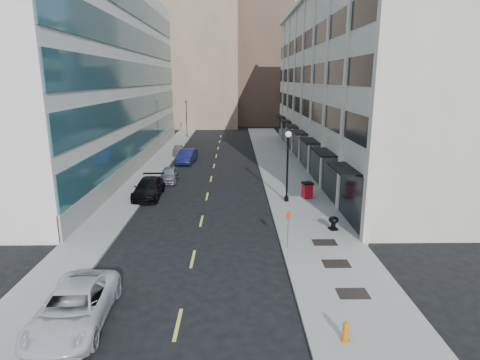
{
  "coord_description": "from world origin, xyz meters",
  "views": [
    {
      "loc": [
        2.28,
        -18.14,
        9.54
      ],
      "look_at": [
        2.67,
        8.32,
        2.84
      ],
      "focal_mm": 30.0,
      "sensor_mm": 36.0,
      "label": 1
    }
  ],
  "objects_px": {
    "car_white_van": "(74,308)",
    "trash_bin": "(307,190)",
    "sign_post": "(288,224)",
    "car_silver_sedan": "(169,175)",
    "fire_hydrant": "(346,331)",
    "car_blue_sedan": "(187,156)",
    "car_grey_sedan": "(179,150)",
    "lamppost": "(288,160)",
    "urn_planter": "(333,222)",
    "car_black_pickup": "(149,188)",
    "traffic_signal": "(186,103)"
  },
  "relations": [
    {
      "from": "car_grey_sedan",
      "to": "fire_hydrant",
      "type": "bearing_deg",
      "value": -80.97
    },
    {
      "from": "traffic_signal",
      "to": "fire_hydrant",
      "type": "relative_size",
      "value": 8.47
    },
    {
      "from": "trash_bin",
      "to": "sign_post",
      "type": "distance_m",
      "value": 10.39
    },
    {
      "from": "car_black_pickup",
      "to": "car_grey_sedan",
      "type": "bearing_deg",
      "value": 89.03
    },
    {
      "from": "car_black_pickup",
      "to": "car_silver_sedan",
      "type": "relative_size",
      "value": 1.31
    },
    {
      "from": "car_silver_sedan",
      "to": "fire_hydrant",
      "type": "height_order",
      "value": "car_silver_sedan"
    },
    {
      "from": "car_white_van",
      "to": "fire_hydrant",
      "type": "relative_size",
      "value": 6.81
    },
    {
      "from": "fire_hydrant",
      "to": "urn_planter",
      "type": "distance_m",
      "value": 11.42
    },
    {
      "from": "car_black_pickup",
      "to": "car_grey_sedan",
      "type": "distance_m",
      "value": 18.54
    },
    {
      "from": "car_blue_sedan",
      "to": "car_white_van",
      "type": "bearing_deg",
      "value": -85.14
    },
    {
      "from": "car_white_van",
      "to": "car_silver_sedan",
      "type": "xyz_separation_m",
      "value": [
        0.13,
        22.99,
        -0.09
      ]
    },
    {
      "from": "traffic_signal",
      "to": "fire_hydrant",
      "type": "height_order",
      "value": "traffic_signal"
    },
    {
      "from": "car_blue_sedan",
      "to": "sign_post",
      "type": "height_order",
      "value": "sign_post"
    },
    {
      "from": "fire_hydrant",
      "to": "sign_post",
      "type": "relative_size",
      "value": 0.36
    },
    {
      "from": "traffic_signal",
      "to": "sign_post",
      "type": "distance_m",
      "value": 46.47
    },
    {
      "from": "traffic_signal",
      "to": "urn_planter",
      "type": "relative_size",
      "value": 7.85
    },
    {
      "from": "fire_hydrant",
      "to": "lamppost",
      "type": "distance_m",
      "value": 17.69
    },
    {
      "from": "car_blue_sedan",
      "to": "car_grey_sedan",
      "type": "relative_size",
      "value": 1.24
    },
    {
      "from": "car_white_van",
      "to": "car_blue_sedan",
      "type": "height_order",
      "value": "car_blue_sedan"
    },
    {
      "from": "fire_hydrant",
      "to": "lamppost",
      "type": "xyz_separation_m",
      "value": [
        0.05,
        17.45,
        2.92
      ]
    },
    {
      "from": "car_black_pickup",
      "to": "urn_planter",
      "type": "relative_size",
      "value": 5.95
    },
    {
      "from": "car_grey_sedan",
      "to": "trash_bin",
      "type": "relative_size",
      "value": 2.99
    },
    {
      "from": "car_silver_sedan",
      "to": "sign_post",
      "type": "relative_size",
      "value": 1.76
    },
    {
      "from": "car_grey_sedan",
      "to": "urn_planter",
      "type": "height_order",
      "value": "car_grey_sedan"
    },
    {
      "from": "car_blue_sedan",
      "to": "car_grey_sedan",
      "type": "xyz_separation_m",
      "value": [
        -1.6,
        4.69,
        -0.13
      ]
    },
    {
      "from": "car_white_van",
      "to": "fire_hydrant",
      "type": "height_order",
      "value": "car_white_van"
    },
    {
      "from": "car_white_van",
      "to": "car_blue_sedan",
      "type": "distance_m",
      "value": 31.74
    },
    {
      "from": "trash_bin",
      "to": "car_white_van",
      "type": "bearing_deg",
      "value": -139.39
    },
    {
      "from": "urn_planter",
      "to": "lamppost",
      "type": "bearing_deg",
      "value": 109.39
    },
    {
      "from": "car_silver_sedan",
      "to": "car_blue_sedan",
      "type": "height_order",
      "value": "car_blue_sedan"
    },
    {
      "from": "car_black_pickup",
      "to": "trash_bin",
      "type": "xyz_separation_m",
      "value": [
        12.98,
        -0.94,
        0.08
      ]
    },
    {
      "from": "fire_hydrant",
      "to": "trash_bin",
      "type": "xyz_separation_m",
      "value": [
        1.82,
        18.28,
        0.3
      ]
    },
    {
      "from": "car_white_van",
      "to": "trash_bin",
      "type": "xyz_separation_m",
      "value": [
        12.24,
        16.95,
        0.07
      ]
    },
    {
      "from": "traffic_signal",
      "to": "car_silver_sedan",
      "type": "relative_size",
      "value": 1.73
    },
    {
      "from": "trash_bin",
      "to": "urn_planter",
      "type": "xyz_separation_m",
      "value": [
        0.42,
        -7.08,
        -0.16
      ]
    },
    {
      "from": "fire_hydrant",
      "to": "urn_planter",
      "type": "xyz_separation_m",
      "value": [
        2.25,
        11.2,
        0.14
      ]
    },
    {
      "from": "trash_bin",
      "to": "traffic_signal",
      "type": "bearing_deg",
      "value": 97.76
    },
    {
      "from": "car_silver_sedan",
      "to": "sign_post",
      "type": "height_order",
      "value": "sign_post"
    },
    {
      "from": "car_blue_sedan",
      "to": "lamppost",
      "type": "height_order",
      "value": "lamppost"
    },
    {
      "from": "car_white_van",
      "to": "fire_hydrant",
      "type": "xyz_separation_m",
      "value": [
        10.41,
        -1.33,
        -0.23
      ]
    },
    {
      "from": "fire_hydrant",
      "to": "lamppost",
      "type": "relative_size",
      "value": 0.15
    },
    {
      "from": "car_blue_sedan",
      "to": "trash_bin",
      "type": "distance_m",
      "value": 18.66
    },
    {
      "from": "car_silver_sedan",
      "to": "car_grey_sedan",
      "type": "height_order",
      "value": "car_silver_sedan"
    },
    {
      "from": "sign_post",
      "to": "lamppost",
      "type": "bearing_deg",
      "value": 58.83
    },
    {
      "from": "lamppost",
      "to": "urn_planter",
      "type": "distance_m",
      "value": 7.19
    },
    {
      "from": "car_black_pickup",
      "to": "car_blue_sedan",
      "type": "xyz_separation_m",
      "value": [
        1.6,
        13.85,
        0.02
      ]
    },
    {
      "from": "traffic_signal",
      "to": "car_white_van",
      "type": "xyz_separation_m",
      "value": [
        1.44,
        -52.0,
        -4.94
      ]
    },
    {
      "from": "car_grey_sedan",
      "to": "fire_hydrant",
      "type": "xyz_separation_m",
      "value": [
        11.15,
        -37.76,
        -0.11
      ]
    },
    {
      "from": "lamppost",
      "to": "urn_planter",
      "type": "xyz_separation_m",
      "value": [
        2.2,
        -6.25,
        -2.78
      ]
    },
    {
      "from": "car_white_van",
      "to": "sign_post",
      "type": "bearing_deg",
      "value": 34.17
    }
  ]
}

